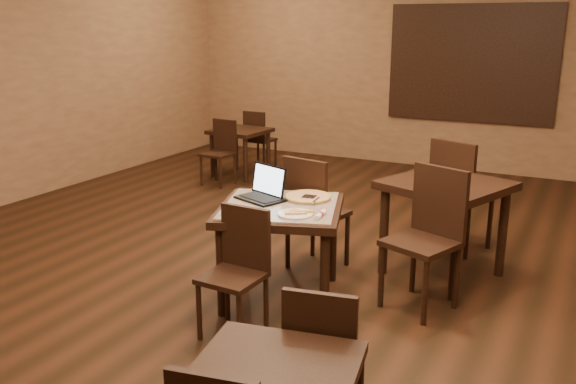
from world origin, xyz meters
The scene contains 20 objects.
ground centered at (0.00, 0.00, 0.00)m, with size 10.00×10.00×0.00m, color black.
wall_back centered at (0.00, 5.00, 1.50)m, with size 8.00×0.02×3.00m, color #8F6949.
mural centered at (0.50, 4.96, 1.55)m, with size 2.34×0.05×1.64m.
tiled_table centered at (0.13, -0.09, 0.66)m, with size 1.17×1.17×0.76m.
chair_main_near centered at (0.13, -0.71, 0.50)m, with size 0.40×0.40×0.89m.
chair_main_far centered at (0.11, 0.52, 0.57)m, with size 0.52×0.52×1.02m.
laptop centered at (-0.07, 0.02, 0.83)m, with size 0.43×0.40×0.25m.
plate centered at (0.35, -0.27, 0.77)m, with size 0.26×0.26×0.01m, color white.
pizza_slice centered at (0.35, -0.27, 0.79)m, with size 0.19×0.19×0.02m, color beige, non-canonical shape.
pizza_pan centered at (0.25, 0.15, 0.77)m, with size 0.37×0.37×0.01m, color silver.
pizza_whole centered at (0.25, 0.15, 0.78)m, with size 0.37×0.37×0.03m.
spatula centered at (0.27, 0.13, 0.79)m, with size 0.11×0.25×0.01m, color silver.
napkin_roll centered at (0.53, -0.23, 0.78)m, with size 0.05×0.18×0.04m.
other_table_a centered at (1.15, 0.94, 0.69)m, with size 1.14×1.14×0.83m.
other_table_a_chair_near centered at (1.18, 0.31, 0.61)m, with size 0.60×0.60×1.07m.
other_table_a_chair_far centered at (1.12, 1.57, 0.61)m, with size 0.60×0.60×1.07m.
other_table_b centered at (-2.26, 3.19, 0.55)m, with size 0.76×0.76×0.67m.
other_table_b_chair_near centered at (-2.25, 2.69, 0.49)m, with size 0.40×0.40×0.86m.
other_table_b_chair_far centered at (-2.26, 3.69, 0.49)m, with size 0.40×0.40×0.86m.
other_table_c_chair_far centered at (1.12, -1.49, 0.49)m, with size 0.44×0.44×0.86m.
Camera 1 is at (2.23, -4.02, 2.10)m, focal length 38.00 mm.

